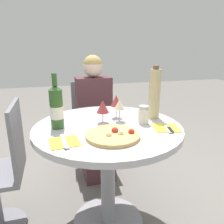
{
  "coord_description": "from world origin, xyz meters",
  "views": [
    {
      "loc": [
        -0.32,
        -1.26,
        1.23
      ],
      "look_at": [
        0.02,
        -0.05,
        0.85
      ],
      "focal_mm": 35.0,
      "sensor_mm": 36.0,
      "label": 1
    }
  ],
  "objects": [
    {
      "name": "ground_plane",
      "position": [
        0.0,
        0.0,
        0.0
      ],
      "size": [
        12.0,
        12.0,
        0.0
      ],
      "primitive_type": "plane",
      "color": "slate",
      "rests_on": "ground"
    },
    {
      "name": "pizza_large",
      "position": [
        -0.02,
        -0.19,
        0.77
      ],
      "size": [
        0.3,
        0.3,
        0.05
      ],
      "color": "tan",
      "rests_on": "dining_table"
    },
    {
      "name": "sugar_shaker",
      "position": [
        0.23,
        -0.03,
        0.81
      ],
      "size": [
        0.07,
        0.07,
        0.12
      ],
      "color": "silver",
      "rests_on": "dining_table"
    },
    {
      "name": "wine_glass_back_right",
      "position": [
        0.1,
        0.14,
        0.87
      ],
      "size": [
        0.08,
        0.08,
        0.16
      ],
      "color": "silver",
      "rests_on": "dining_table"
    },
    {
      "name": "place_setting_left",
      "position": [
        -0.28,
        -0.19,
        0.76
      ],
      "size": [
        0.17,
        0.19,
        0.01
      ],
      "color": "yellow",
      "rests_on": "dining_table"
    },
    {
      "name": "chair_behind_diner",
      "position": [
        0.06,
        0.84,
        0.43
      ],
      "size": [
        0.4,
        0.4,
        0.89
      ],
      "rotation": [
        0.0,
        0.0,
        3.14
      ],
      "color": "slate",
      "rests_on": "ground_plane"
    },
    {
      "name": "tall_carafe",
      "position": [
        0.34,
        0.06,
        0.93
      ],
      "size": [
        0.08,
        0.08,
        0.36
      ],
      "color": "tan",
      "rests_on": "dining_table"
    },
    {
      "name": "chair_empty_side",
      "position": [
        -0.69,
        0.17,
        0.43
      ],
      "size": [
        0.4,
        0.4,
        0.89
      ],
      "rotation": [
        0.0,
        0.0,
        1.57
      ],
      "color": "slate",
      "rests_on": "ground_plane"
    },
    {
      "name": "wine_glass_front_left",
      "position": [
        -0.02,
        0.06,
        0.86
      ],
      "size": [
        0.08,
        0.08,
        0.15
      ],
      "color": "silver",
      "rests_on": "dining_table"
    },
    {
      "name": "place_setting_right",
      "position": [
        0.33,
        -0.15,
        0.76
      ],
      "size": [
        0.18,
        0.19,
        0.01
      ],
      "color": "yellow",
      "rests_on": "dining_table"
    },
    {
      "name": "wine_bottle",
      "position": [
        -0.31,
        0.04,
        0.88
      ],
      "size": [
        0.08,
        0.08,
        0.33
      ],
      "color": "#2D5623",
      "rests_on": "dining_table"
    },
    {
      "name": "dining_table",
      "position": [
        0.0,
        0.0,
        0.58
      ],
      "size": [
        0.93,
        0.93,
        0.75
      ],
      "color": "gray",
      "rests_on": "ground_plane"
    },
    {
      "name": "seated_diner",
      "position": [
        0.06,
        0.7,
        0.53
      ],
      "size": [
        0.33,
        0.4,
        1.16
      ],
      "rotation": [
        0.0,
        0.0,
        3.14
      ],
      "color": "#512D33",
      "rests_on": "ground_plane"
    },
    {
      "name": "wine_glass_front_right",
      "position": [
        0.1,
        0.06,
        0.87
      ],
      "size": [
        0.07,
        0.07,
        0.15
      ],
      "color": "silver",
      "rests_on": "dining_table"
    }
  ]
}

